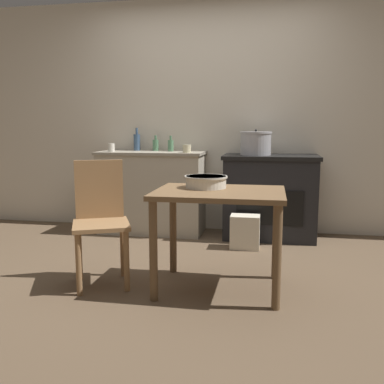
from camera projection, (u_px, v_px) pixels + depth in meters
name	position (u px, v px, depth m)	size (l,w,h in m)	color
ground_plane	(180.00, 273.00, 3.44)	(14.00, 14.00, 0.00)	brown
wall_back	(209.00, 117.00, 4.79)	(8.00, 0.07, 2.55)	beige
counter_cabinet	(152.00, 192.00, 4.74)	(1.16, 0.54, 0.90)	#B2A893
stove	(270.00, 196.00, 4.49)	(0.98, 0.58, 0.88)	black
work_table	(219.00, 207.00, 3.03)	(0.91, 0.68, 0.72)	brown
chair	(101.00, 218.00, 3.18)	(0.53, 0.53, 0.92)	#997047
flour_sack	(245.00, 232.00, 4.12)	(0.28, 0.19, 0.32)	beige
stock_pot	(256.00, 143.00, 4.41)	(0.33, 0.33, 0.27)	#A8A8AD
mixing_bowl_large	(206.00, 181.00, 3.14)	(0.32, 0.32, 0.09)	silver
bottle_far_left	(171.00, 145.00, 4.70)	(0.06, 0.06, 0.17)	#517F5B
bottle_left	(156.00, 145.00, 4.80)	(0.07, 0.07, 0.17)	#517F5B
bottle_mid_left	(137.00, 142.00, 4.84)	(0.07, 0.07, 0.25)	#3D5675
cup_center_left	(187.00, 149.00, 4.46)	(0.08, 0.08, 0.08)	beige
cup_center	(111.00, 148.00, 4.61)	(0.07, 0.07, 0.09)	silver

